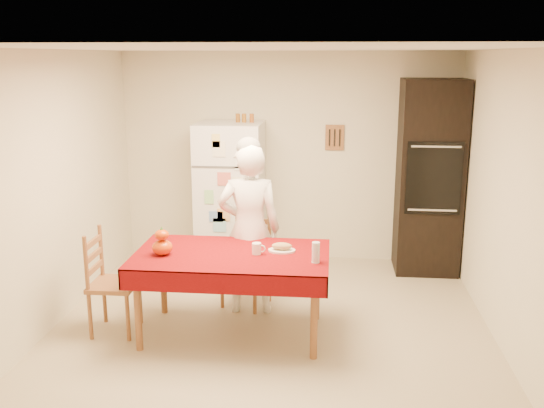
# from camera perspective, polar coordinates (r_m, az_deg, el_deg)

# --- Properties ---
(floor) EXTENTS (4.50, 4.50, 0.00)m
(floor) POSITION_cam_1_polar(r_m,az_deg,el_deg) (5.55, -0.31, -12.34)
(floor) COLOR tan
(floor) RESTS_ON ground
(room_shell) EXTENTS (4.02, 4.52, 2.51)m
(room_shell) POSITION_cam_1_polar(r_m,az_deg,el_deg) (5.05, -0.33, 4.43)
(room_shell) COLOR beige
(room_shell) RESTS_ON ground
(refrigerator) EXTENTS (0.75, 0.74, 1.70)m
(refrigerator) POSITION_cam_1_polar(r_m,az_deg,el_deg) (7.11, -3.93, 0.82)
(refrigerator) COLOR white
(refrigerator) RESTS_ON floor
(oven_cabinet) EXTENTS (0.70, 0.62, 2.20)m
(oven_cabinet) POSITION_cam_1_polar(r_m,az_deg,el_deg) (7.09, 14.59, 2.44)
(oven_cabinet) COLOR black
(oven_cabinet) RESTS_ON floor
(dining_table) EXTENTS (1.70, 1.00, 0.76)m
(dining_table) POSITION_cam_1_polar(r_m,az_deg,el_deg) (5.35, -3.81, -5.35)
(dining_table) COLOR brown
(dining_table) RESTS_ON floor
(chair_far) EXTENTS (0.53, 0.51, 0.95)m
(chair_far) POSITION_cam_1_polar(r_m,az_deg,el_deg) (6.08, -2.21, -4.78)
(chair_far) COLOR brown
(chair_far) RESTS_ON floor
(chair_left) EXTENTS (0.41, 0.43, 0.95)m
(chair_left) POSITION_cam_1_polar(r_m,az_deg,el_deg) (5.65, -15.28, -6.75)
(chair_left) COLOR brown
(chair_left) RESTS_ON floor
(seated_woman) EXTENTS (0.64, 0.46, 1.66)m
(seated_woman) POSITION_cam_1_polar(r_m,az_deg,el_deg) (5.79, -2.15, -2.40)
(seated_woman) COLOR white
(seated_woman) RESTS_ON floor
(coffee_mug) EXTENTS (0.08, 0.08, 0.10)m
(coffee_mug) POSITION_cam_1_polar(r_m,az_deg,el_deg) (5.28, -1.46, -4.22)
(coffee_mug) COLOR white
(coffee_mug) RESTS_ON dining_table
(pumpkin_lower) EXTENTS (0.18, 0.18, 0.13)m
(pumpkin_lower) POSITION_cam_1_polar(r_m,az_deg,el_deg) (5.34, -10.28, -4.04)
(pumpkin_lower) COLOR #EC3805
(pumpkin_lower) RESTS_ON dining_table
(pumpkin_upper) EXTENTS (0.12, 0.12, 0.09)m
(pumpkin_upper) POSITION_cam_1_polar(r_m,az_deg,el_deg) (5.31, -10.34, -2.87)
(pumpkin_upper) COLOR #CB5804
(pumpkin_upper) RESTS_ON pumpkin_lower
(wine_glass) EXTENTS (0.07, 0.07, 0.18)m
(wine_glass) POSITION_cam_1_polar(r_m,az_deg,el_deg) (5.07, 4.14, -4.57)
(wine_glass) COLOR silver
(wine_glass) RESTS_ON dining_table
(bread_plate) EXTENTS (0.24, 0.24, 0.02)m
(bread_plate) POSITION_cam_1_polar(r_m,az_deg,el_deg) (5.36, 0.93, -4.40)
(bread_plate) COLOR white
(bread_plate) RESTS_ON dining_table
(bread_loaf) EXTENTS (0.18, 0.10, 0.06)m
(bread_loaf) POSITION_cam_1_polar(r_m,az_deg,el_deg) (5.34, 0.93, -3.99)
(bread_loaf) COLOR tan
(bread_loaf) RESTS_ON bread_plate
(spice_jar_left) EXTENTS (0.05, 0.05, 0.10)m
(spice_jar_left) POSITION_cam_1_polar(r_m,az_deg,el_deg) (7.00, -3.23, 8.09)
(spice_jar_left) COLOR brown
(spice_jar_left) RESTS_ON refrigerator
(spice_jar_mid) EXTENTS (0.05, 0.05, 0.10)m
(spice_jar_mid) POSITION_cam_1_polar(r_m,az_deg,el_deg) (6.99, -2.65, 8.09)
(spice_jar_mid) COLOR #91591A
(spice_jar_mid) RESTS_ON refrigerator
(spice_jar_right) EXTENTS (0.05, 0.05, 0.10)m
(spice_jar_right) POSITION_cam_1_polar(r_m,az_deg,el_deg) (6.98, -1.92, 8.09)
(spice_jar_right) COLOR #974D1B
(spice_jar_right) RESTS_ON refrigerator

